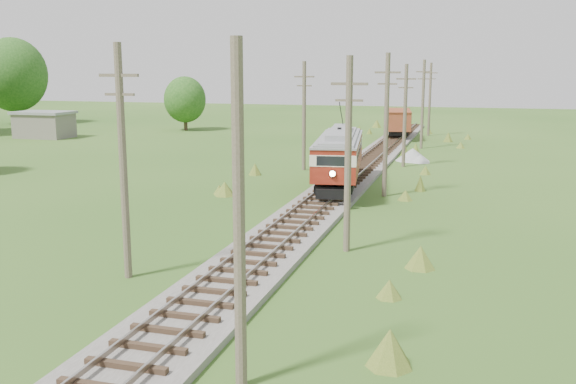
% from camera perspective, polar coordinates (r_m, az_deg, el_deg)
% --- Properties ---
extents(railbed_main, '(3.60, 96.00, 0.57)m').
position_cam_1_polar(railbed_main, '(44.86, 5.01, 0.81)').
color(railbed_main, '#605B54').
rests_on(railbed_main, ground).
extents(streetcar, '(4.33, 11.86, 5.37)m').
position_cam_1_polar(streetcar, '(42.64, 4.56, 3.46)').
color(streetcar, black).
rests_on(streetcar, ground).
extents(gondola, '(3.82, 8.63, 2.77)m').
position_cam_1_polar(gondola, '(75.78, 9.77, 6.25)').
color(gondola, black).
rests_on(gondola, ground).
extents(gravel_pile, '(3.10, 3.29, 1.13)m').
position_cam_1_polar(gravel_pile, '(57.58, 11.11, 3.23)').
color(gravel_pile, gray).
rests_on(gravel_pile, ground).
extents(utility_pole_r_1, '(0.30, 0.30, 8.80)m').
position_cam_1_polar(utility_pole_r_1, '(15.75, -4.37, -2.51)').
color(utility_pole_r_1, brown).
rests_on(utility_pole_r_1, ground).
extents(utility_pole_r_2, '(1.60, 0.30, 8.60)m').
position_cam_1_polar(utility_pole_r_2, '(28.06, 5.37, 3.46)').
color(utility_pole_r_2, brown).
rests_on(utility_pole_r_2, ground).
extents(utility_pole_r_3, '(1.60, 0.30, 9.00)m').
position_cam_1_polar(utility_pole_r_3, '(40.83, 8.72, 6.01)').
color(utility_pole_r_3, brown).
rests_on(utility_pole_r_3, ground).
extents(utility_pole_r_4, '(1.60, 0.30, 8.40)m').
position_cam_1_polar(utility_pole_r_4, '(53.75, 10.35, 6.79)').
color(utility_pole_r_4, brown).
rests_on(utility_pole_r_4, ground).
extents(utility_pole_r_5, '(1.60, 0.30, 8.90)m').
position_cam_1_polar(utility_pole_r_5, '(66.62, 11.89, 7.73)').
color(utility_pole_r_5, brown).
rests_on(utility_pole_r_5, ground).
extents(utility_pole_r_6, '(1.60, 0.30, 8.70)m').
position_cam_1_polar(utility_pole_r_6, '(79.59, 12.49, 8.12)').
color(utility_pole_r_6, brown).
rests_on(utility_pole_r_6, ground).
extents(utility_pole_l_a, '(1.60, 0.30, 9.00)m').
position_cam_1_polar(utility_pole_l_a, '(25.07, -14.46, 2.74)').
color(utility_pole_l_a, brown).
rests_on(utility_pole_l_a, ground).
extents(utility_pole_l_b, '(1.60, 0.30, 8.60)m').
position_cam_1_polar(utility_pole_l_b, '(51.15, 1.44, 6.88)').
color(utility_pole_l_b, brown).
rests_on(utility_pole_l_b, ground).
extents(tree_left_5, '(9.66, 9.66, 12.44)m').
position_cam_1_polar(tree_left_5, '(102.26, -23.25, 9.56)').
color(tree_left_5, '#38281C').
rests_on(tree_left_5, ground).
extents(tree_mid_a, '(5.46, 5.46, 7.03)m').
position_cam_1_polar(tree_mid_a, '(85.62, -9.15, 8.11)').
color(tree_mid_a, '#38281C').
rests_on(tree_mid_a, ground).
extents(shed, '(6.40, 4.40, 3.10)m').
position_cam_1_polar(shed, '(80.84, -20.84, 5.64)').
color(shed, slate).
rests_on(shed, ground).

